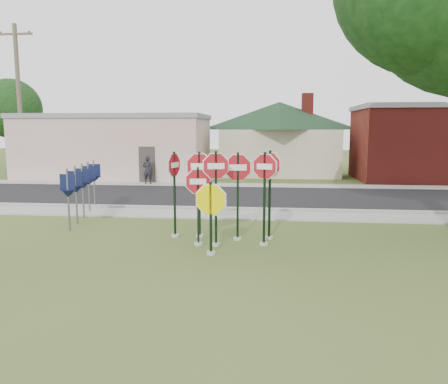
# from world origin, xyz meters

# --- Properties ---
(ground) EXTENTS (120.00, 120.00, 0.00)m
(ground) POSITION_xyz_m (0.00, 0.00, 0.00)
(ground) COLOR #394D1D
(ground) RESTS_ON ground
(sidewalk_near) EXTENTS (60.00, 1.60, 0.06)m
(sidewalk_near) POSITION_xyz_m (0.00, 5.50, 0.03)
(sidewalk_near) COLOR gray
(sidewalk_near) RESTS_ON ground
(road) EXTENTS (60.00, 7.00, 0.04)m
(road) POSITION_xyz_m (0.00, 10.00, 0.02)
(road) COLOR black
(road) RESTS_ON ground
(sidewalk_far) EXTENTS (60.00, 1.60, 0.06)m
(sidewalk_far) POSITION_xyz_m (0.00, 14.30, 0.03)
(sidewalk_far) COLOR gray
(sidewalk_far) RESTS_ON ground
(curb) EXTENTS (60.00, 0.20, 0.14)m
(curb) POSITION_xyz_m (0.00, 6.50, 0.07)
(curb) COLOR gray
(curb) RESTS_ON ground
(stop_sign_center) EXTENTS (0.98, 0.30, 2.74)m
(stop_sign_center) POSITION_xyz_m (-0.10, 1.18, 1.70)
(stop_sign_center) COLOR #9F9C95
(stop_sign_center) RESTS_ON ground
(stop_sign_yellow) EXTENTS (1.14, 0.24, 2.02)m
(stop_sign_yellow) POSITION_xyz_m (-0.12, 0.31, 1.18)
(stop_sign_yellow) COLOR #9F9C95
(stop_sign_yellow) RESTS_ON ground
(stop_sign_left) EXTENTS (0.97, 0.24, 2.30)m
(stop_sign_left) POSITION_xyz_m (-0.60, 1.19, 1.38)
(stop_sign_left) COLOR #9F9C95
(stop_sign_left) RESTS_ON ground
(stop_sign_right) EXTENTS (0.92, 0.38, 2.71)m
(stop_sign_right) POSITION_xyz_m (1.23, 1.37, 1.67)
(stop_sign_right) COLOR #9F9C95
(stop_sign_right) RESTS_ON ground
(stop_sign_back_right) EXTENTS (1.07, 0.26, 2.69)m
(stop_sign_back_right) POSITION_xyz_m (0.45, 1.89, 1.68)
(stop_sign_back_right) COLOR #9F9C95
(stop_sign_back_right) RESTS_ON ground
(stop_sign_back_left) EXTENTS (1.08, 0.24, 2.69)m
(stop_sign_back_left) POSITION_xyz_m (-0.70, 2.10, 1.69)
(stop_sign_back_left) COLOR #9F9C95
(stop_sign_back_left) RESTS_ON ground
(stop_sign_far_right) EXTENTS (0.81, 0.62, 2.72)m
(stop_sign_far_right) POSITION_xyz_m (1.38, 2.08, 1.69)
(stop_sign_far_right) COLOR #9F9C95
(stop_sign_far_right) RESTS_ON ground
(stop_sign_far_left) EXTENTS (0.27, 0.94, 2.67)m
(stop_sign_far_left) POSITION_xyz_m (-1.45, 2.06, 1.64)
(stop_sign_far_left) COLOR #9F9C95
(stop_sign_far_left) RESTS_ON ground
(route_sign_row) EXTENTS (1.43, 4.63, 2.00)m
(route_sign_row) POSITION_xyz_m (-5.40, 4.50, 1.22)
(route_sign_row) COLOR #59595E
(route_sign_row) RESTS_ON ground
(building_stucco) EXTENTS (12.20, 6.20, 4.20)m
(building_stucco) POSITION_xyz_m (-9.00, 18.00, 2.15)
(building_stucco) COLOR beige
(building_stucco) RESTS_ON ground
(building_house) EXTENTS (11.60, 11.60, 6.20)m
(building_house) POSITION_xyz_m (2.00, 22.00, 3.65)
(building_house) COLOR #BDB596
(building_house) RESTS_ON ground
(building_brick) EXTENTS (10.20, 6.20, 4.75)m
(building_brick) POSITION_xyz_m (12.00, 18.50, 2.40)
(building_brick) COLOR maroon
(building_brick) RESTS_ON ground
(utility_pole_near) EXTENTS (2.20, 0.26, 9.50)m
(utility_pole_near) POSITION_xyz_m (-14.00, 15.20, 4.97)
(utility_pole_near) COLOR #4A4031
(utility_pole_near) RESTS_ON ground
(bg_tree_left) EXTENTS (4.90, 4.90, 7.35)m
(bg_tree_left) POSITION_xyz_m (-20.00, 24.00, 4.88)
(bg_tree_left) COLOR black
(bg_tree_left) RESTS_ON ground
(pedestrian) EXTENTS (0.60, 0.40, 1.63)m
(pedestrian) POSITION_xyz_m (-5.74, 14.18, 0.87)
(pedestrian) COLOR black
(pedestrian) RESTS_ON sidewalk_far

